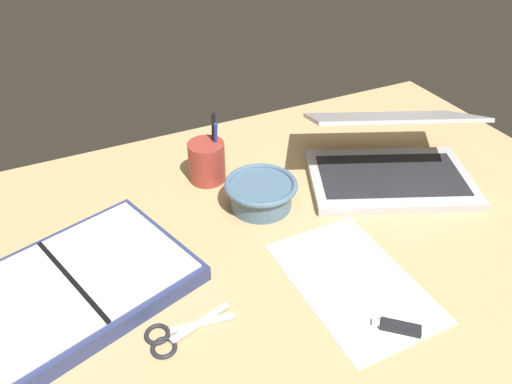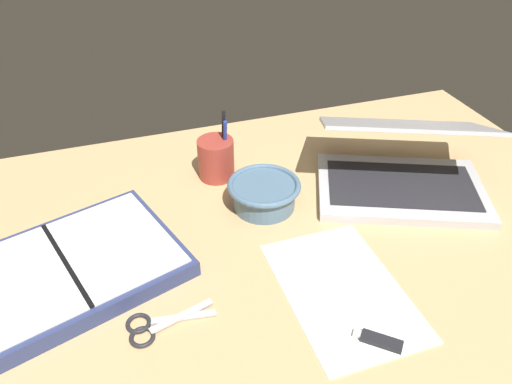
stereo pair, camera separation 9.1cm
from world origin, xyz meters
The scene contains 8 objects.
desk_top centered at (0.00, 0.00, 1.00)cm, with size 140.00×100.00×2.00cm, color tan.
laptop centered at (32.11, 12.04, 6.83)cm, with size 41.85×38.95×16.59cm.
bowl centered at (2.98, 14.50, 5.12)cm, with size 14.40×14.40×5.61cm.
pen_cup centered at (-3.13, 27.78, 6.47)cm, with size 7.68×7.68×15.05cm.
planner centered at (-34.43, 6.47, 3.56)cm, with size 42.13×35.40×3.31cm.
scissors centered at (-23.01, -8.69, 2.34)cm, with size 13.71×6.61×0.80cm.
paper_sheet_front centered at (7.69, -10.89, 2.08)cm, with size 18.46×28.50×0.16cm, color white.
usb_drive centered at (8.22, -21.98, 2.50)cm, with size 6.46×5.95×1.00cm.
Camera 2 is at (-23.46, -59.84, 62.80)cm, focal length 35.00 mm.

